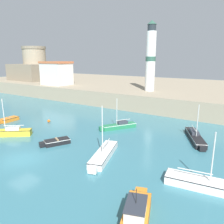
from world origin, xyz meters
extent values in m
plane|color=teal|center=(0.00, 0.00, 0.00)|extent=(200.00, 200.00, 0.00)
cube|color=gray|center=(0.00, 42.95, 1.55)|extent=(120.00, 40.00, 3.10)
cube|color=white|center=(6.36, 4.67, 0.33)|extent=(3.08, 5.93, 0.65)
cube|color=white|center=(7.35, 1.63, 0.33)|extent=(0.90, 0.81, 0.55)
cube|color=black|center=(6.36, 4.67, 0.61)|extent=(3.11, 5.99, 0.07)
cylinder|color=silver|center=(6.49, 4.26, 2.97)|extent=(0.10, 0.10, 4.64)
cylinder|color=silver|center=(6.13, 5.36, 1.20)|extent=(0.88, 2.51, 0.08)
cube|color=black|center=(12.74, 14.53, 0.31)|extent=(3.77, 6.12, 0.62)
cube|color=black|center=(14.20, 11.49, 0.31)|extent=(0.83, 0.77, 0.53)
cube|color=white|center=(12.74, 14.53, 0.58)|extent=(3.80, 6.18, 0.07)
cylinder|color=silver|center=(12.95, 14.11, 2.52)|extent=(0.10, 0.10, 3.79)
cylinder|color=silver|center=(12.41, 15.23, 1.17)|extent=(1.28, 2.56, 0.08)
cube|color=#333842|center=(12.48, 15.09, 0.80)|extent=(1.56, 2.04, 0.36)
cube|color=black|center=(-0.09, 4.55, 0.27)|extent=(2.42, 3.04, 0.55)
cube|color=black|center=(-0.86, 3.07, 0.27)|extent=(0.90, 0.84, 0.47)
cube|color=white|center=(-0.09, 4.55, 0.51)|extent=(2.44, 3.07, 0.07)
cube|color=#997F5B|center=(-0.09, 4.55, 0.59)|extent=(1.06, 0.68, 0.08)
cube|color=#237A4C|center=(2.83, 13.35, 0.31)|extent=(3.58, 4.64, 0.62)
cube|color=#237A4C|center=(1.36, 11.13, 0.31)|extent=(0.78, 0.75, 0.53)
cube|color=white|center=(2.83, 13.35, 0.58)|extent=(3.62, 4.69, 0.07)
cylinder|color=silver|center=(2.63, 13.05, 2.45)|extent=(0.10, 0.10, 3.66)
cylinder|color=silver|center=(3.16, 13.85, 1.17)|extent=(1.26, 1.86, 0.08)
cube|color=#333842|center=(3.09, 13.75, 0.80)|extent=(1.44, 1.63, 0.36)
cube|color=white|center=(15.67, 4.40, 0.35)|extent=(5.71, 2.24, 0.69)
cube|color=black|center=(15.67, 4.40, 0.65)|extent=(5.77, 2.26, 0.07)
cylinder|color=silver|center=(16.08, 4.46, 2.59)|extent=(0.10, 0.10, 3.80)
cylinder|color=silver|center=(14.98, 4.31, 1.24)|extent=(2.49, 0.42, 0.08)
cube|color=yellow|center=(-7.23, 3.20, 0.39)|extent=(4.91, 4.22, 0.77)
cube|color=black|center=(-7.23, 3.20, 0.73)|extent=(4.96, 4.26, 0.07)
cylinder|color=silver|center=(-7.55, 2.95, 2.76)|extent=(0.10, 0.10, 3.98)
cylinder|color=silver|center=(-6.71, 3.61, 1.32)|extent=(1.94, 1.56, 0.08)
cube|color=silver|center=(-6.81, 3.53, 0.95)|extent=(1.76, 1.62, 0.36)
cube|color=orange|center=(-13.44, 7.09, 0.28)|extent=(1.50, 2.73, 0.55)
cube|color=black|center=(-13.44, 7.09, 0.51)|extent=(1.52, 2.76, 0.07)
cube|color=#997F5B|center=(-13.44, 7.09, 0.59)|extent=(1.15, 0.27, 0.08)
cube|color=orange|center=(12.42, 0.43, 0.47)|extent=(0.96, 0.87, 0.79)
cube|color=black|center=(13.34, -2.23, 0.89)|extent=(3.01, 5.22, 0.07)
cube|color=silver|center=(13.26, -1.99, 1.26)|extent=(1.59, 2.00, 0.66)
cube|color=#2D333D|center=(13.26, -1.99, 1.63)|extent=(1.70, 2.16, 0.08)
cylinder|color=black|center=(13.26, -1.99, 2.12)|extent=(0.04, 0.04, 0.90)
sphere|color=orange|center=(-7.71, 9.99, 0.23)|extent=(0.45, 0.45, 0.45)
cube|color=gray|center=(-40.00, 33.31, 5.51)|extent=(12.20, 12.20, 4.82)
cylinder|color=gray|center=(-40.00, 33.31, 7.73)|extent=(6.83, 6.83, 9.27)
cylinder|color=gray|center=(-40.00, 33.31, 12.76)|extent=(7.17, 7.17, 0.80)
cylinder|color=silver|center=(0.00, 29.84, 8.88)|extent=(1.91, 1.91, 11.56)
cylinder|color=#2D5647|center=(0.00, 29.84, 9.46)|extent=(1.97, 1.97, 0.90)
cylinder|color=#262D33|center=(0.00, 29.84, 15.26)|extent=(1.62, 1.62, 1.20)
cone|color=#2D5647|center=(0.00, 29.84, 16.26)|extent=(1.81, 1.81, 0.80)
cube|color=silver|center=(-24.00, 27.20, 5.73)|extent=(6.51, 5.17, 5.27)
cube|color=#C1663D|center=(-24.00, 27.20, 8.62)|extent=(6.83, 5.43, 0.50)
camera|label=1|loc=(17.91, -11.55, 9.44)|focal=35.00mm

